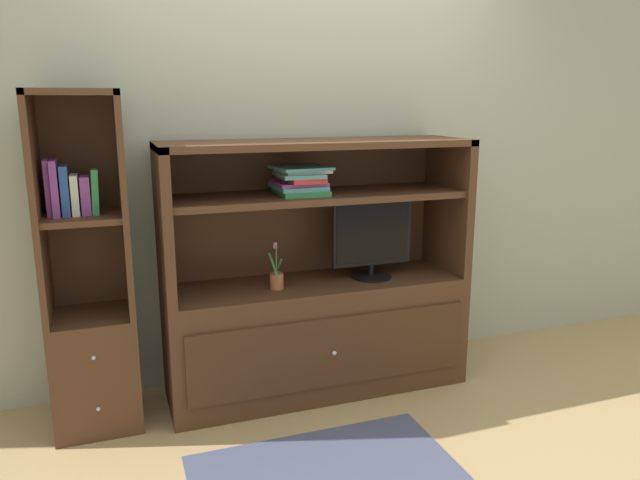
% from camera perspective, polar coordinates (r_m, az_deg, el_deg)
% --- Properties ---
extents(ground_plane, '(8.00, 8.00, 0.00)m').
position_cam_1_polar(ground_plane, '(3.31, 2.13, -16.55)').
color(ground_plane, tan).
extents(painted_rear_wall, '(6.00, 0.10, 2.80)m').
position_cam_1_polar(painted_rear_wall, '(3.59, -2.18, 9.29)').
color(painted_rear_wall, '#ADB29E').
rests_on(painted_rear_wall, ground_plane).
extents(media_console, '(1.70, 0.54, 1.43)m').
position_cam_1_polar(media_console, '(3.46, -0.31, -6.63)').
color(media_console, '#4C2D1C').
rests_on(media_console, ground_plane).
extents(tv_monitor, '(0.48, 0.23, 0.45)m').
position_cam_1_polar(tv_monitor, '(3.43, 4.95, 0.17)').
color(tv_monitor, black).
rests_on(tv_monitor, media_console).
extents(potted_plant, '(0.07, 0.11, 0.26)m').
position_cam_1_polar(potted_plant, '(3.26, -4.14, -3.65)').
color(potted_plant, '#B26642').
rests_on(potted_plant, media_console).
extents(magazine_stack, '(0.30, 0.34, 0.15)m').
position_cam_1_polar(magazine_stack, '(3.25, -1.92, 5.66)').
color(magazine_stack, '#338C4C').
rests_on(magazine_stack, media_console).
extents(bookshelf_tall, '(0.41, 0.42, 1.69)m').
position_cam_1_polar(bookshelf_tall, '(3.26, -20.80, -6.94)').
color(bookshelf_tall, '#4C2D1C').
rests_on(bookshelf_tall, ground_plane).
extents(upright_book_row, '(0.24, 0.18, 0.27)m').
position_cam_1_polar(upright_book_row, '(3.10, -22.63, 4.30)').
color(upright_book_row, purple).
rests_on(upright_book_row, bookshelf_tall).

